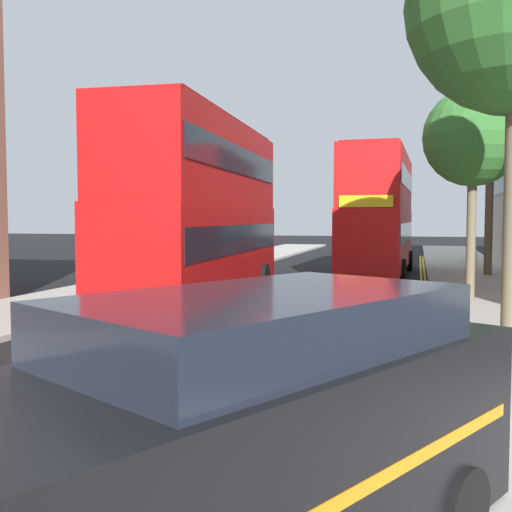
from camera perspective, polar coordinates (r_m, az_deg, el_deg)
The scene contains 10 objects.
sidewalk_right at distance 18.73m, azimuth 22.31°, elevation -4.67°, with size 4.00×80.00×0.14m, color #ADA89E.
sidewalk_left at distance 21.37m, azimuth -14.88°, elevation -3.53°, with size 4.00×80.00×0.14m, color #ADA89E.
kerb_line_outer at distance 16.60m, azimuth 15.96°, elevation -5.79°, with size 0.10×56.00×0.01m, color yellow.
kerb_line_inner at distance 16.60m, azimuth 15.40°, elevation -5.78°, with size 0.10×56.00×0.01m, color yellow.
double_decker_bus_away at distance 18.70m, azimuth -5.16°, elevation 4.67°, with size 3.14×10.90×5.64m.
double_decker_bus_oncoming at distance 28.31m, azimuth 11.43°, elevation 4.23°, with size 3.01×10.87×5.64m.
taxi_minivan at distance 4.53m, azimuth -1.26°, elevation -16.98°, with size 3.94×5.11×2.12m.
pedestrian_far at distance 23.40m, azimuth 19.55°, elevation -0.76°, with size 0.34×0.22×1.62m.
street_tree_near at distance 29.26m, azimuth 21.12°, elevation 9.73°, with size 2.85×2.85×7.30m.
street_tree_mid at distance 20.15m, azimuth 19.67°, elevation 10.37°, with size 3.04×3.04×6.54m.
Camera 1 is at (4.07, -2.39, 2.66)m, focal length 42.71 mm.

